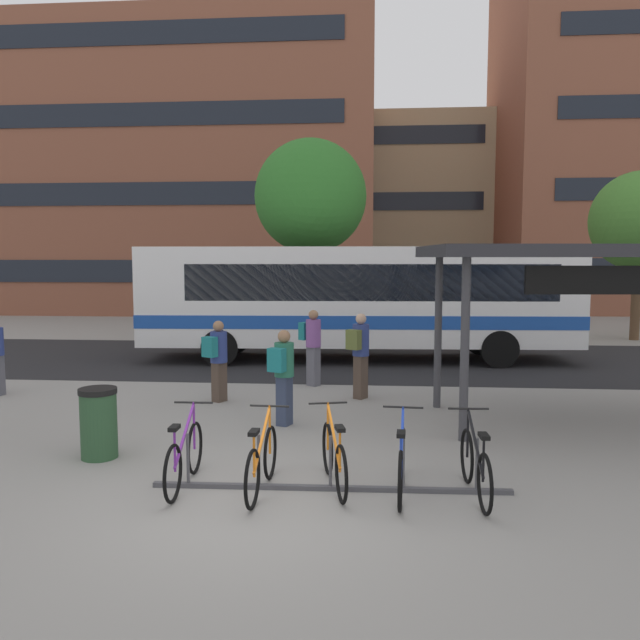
% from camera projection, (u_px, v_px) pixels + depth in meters
% --- Properties ---
extents(ground, '(200.00, 200.00, 0.00)m').
position_uv_depth(ground, '(248.00, 504.00, 7.48)').
color(ground, gray).
extents(bus_lane_asphalt, '(80.00, 7.20, 0.01)m').
position_uv_depth(bus_lane_asphalt, '(321.00, 359.00, 18.10)').
color(bus_lane_asphalt, '#232326').
rests_on(bus_lane_asphalt, ground).
extents(city_bus, '(12.13, 3.14, 3.20)m').
position_uv_depth(city_bus, '(356.00, 298.00, 17.84)').
color(city_bus, white).
rests_on(city_bus, ground).
extents(bike_rack, '(4.52, 0.18, 0.70)m').
position_uv_depth(bike_rack, '(330.00, 483.00, 7.91)').
color(bike_rack, '#47474C').
rests_on(bike_rack, ground).
extents(parked_bicycle_purple_0, '(0.52, 1.72, 0.99)m').
position_uv_depth(parked_bicycle_purple_0, '(184.00, 457.00, 8.00)').
color(parked_bicycle_purple_0, black).
rests_on(parked_bicycle_purple_0, ground).
extents(parked_bicycle_orange_1, '(0.52, 1.72, 0.99)m').
position_uv_depth(parked_bicycle_orange_1, '(262.00, 462.00, 7.81)').
color(parked_bicycle_orange_1, black).
rests_on(parked_bicycle_orange_1, ground).
extents(parked_bicycle_orange_2, '(0.59, 1.69, 0.99)m').
position_uv_depth(parked_bicycle_orange_2, '(334.00, 458.00, 7.98)').
color(parked_bicycle_orange_2, black).
rests_on(parked_bicycle_orange_2, ground).
extents(parked_bicycle_blue_3, '(0.52, 1.72, 0.99)m').
position_uv_depth(parked_bicycle_blue_3, '(401.00, 464.00, 7.74)').
color(parked_bicycle_blue_3, black).
rests_on(parked_bicycle_blue_3, ground).
extents(parked_bicycle_black_4, '(0.52, 1.72, 0.99)m').
position_uv_depth(parked_bicycle_black_4, '(475.00, 466.00, 7.66)').
color(parked_bicycle_black_4, black).
rests_on(parked_bicycle_black_4, ground).
extents(transit_shelter, '(5.84, 3.51, 3.12)m').
position_uv_depth(transit_shelter, '(592.00, 258.00, 10.87)').
color(transit_shelter, '#38383D').
rests_on(transit_shelter, ground).
extents(commuter_olive_pack_0, '(0.54, 0.60, 1.77)m').
position_uv_depth(commuter_olive_pack_0, '(360.00, 350.00, 12.97)').
color(commuter_olive_pack_0, '#47382D').
rests_on(commuter_olive_pack_0, ground).
extents(commuter_teal_pack_3, '(0.48, 0.60, 1.67)m').
position_uv_depth(commuter_teal_pack_3, '(283.00, 371.00, 10.89)').
color(commuter_teal_pack_3, '#2D3851').
rests_on(commuter_teal_pack_3, ground).
extents(commuter_teal_pack_4, '(0.60, 0.57, 1.73)m').
position_uv_depth(commuter_teal_pack_4, '(312.00, 342.00, 14.33)').
color(commuter_teal_pack_4, '#565660').
rests_on(commuter_teal_pack_4, ground).
extents(commuter_teal_pack_5, '(0.52, 0.61, 1.65)m').
position_uv_depth(commuter_teal_pack_5, '(218.00, 356.00, 12.70)').
color(commuter_teal_pack_5, '#47382D').
rests_on(commuter_teal_pack_5, ground).
extents(trash_bin, '(0.55, 0.55, 1.03)m').
position_uv_depth(trash_bin, '(99.00, 423.00, 9.17)').
color(trash_bin, '#284C2D').
rests_on(trash_bin, ground).
extents(street_tree_0, '(3.37, 3.37, 5.92)m').
position_uv_depth(street_tree_0, '(640.00, 221.00, 22.01)').
color(street_tree_0, brown).
rests_on(street_tree_0, ground).
extents(street_tree_1, '(3.79, 3.79, 6.91)m').
position_uv_depth(street_tree_1, '(311.00, 197.00, 21.43)').
color(street_tree_1, brown).
rests_on(street_tree_1, ground).
extents(building_left_wing, '(22.88, 12.97, 14.98)m').
position_uv_depth(building_left_wing, '(177.00, 179.00, 36.85)').
color(building_left_wing, brown).
rests_on(building_left_wing, ground).
extents(building_centre_block, '(18.35, 13.28, 11.90)m').
position_uv_depth(building_centre_block, '(354.00, 215.00, 45.51)').
color(building_centre_block, tan).
rests_on(building_centre_block, ground).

